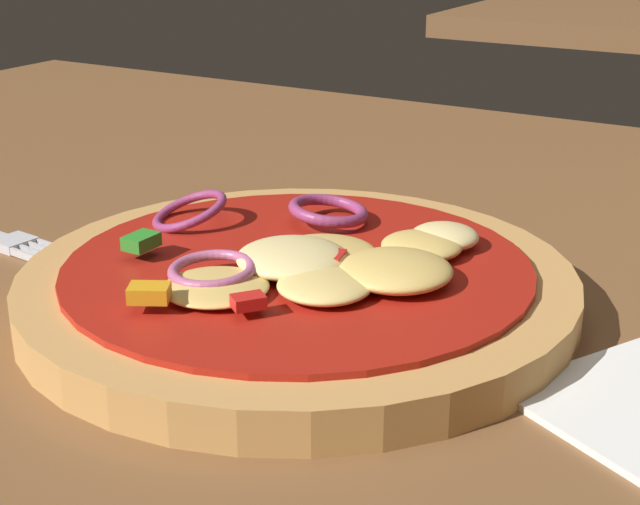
{
  "coord_description": "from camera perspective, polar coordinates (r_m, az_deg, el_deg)",
  "views": [
    {
      "loc": [
        0.2,
        -0.3,
        0.21
      ],
      "look_at": [
        -0.01,
        0.06,
        0.05
      ],
      "focal_mm": 53.74,
      "sensor_mm": 36.0,
      "label": 1
    }
  ],
  "objects": [
    {
      "name": "pizza",
      "position": [
        0.43,
        -1.17,
        -1.83
      ],
      "size": [
        0.25,
        0.25,
        0.04
      ],
      "color": "tan",
      "rests_on": "dining_table"
    },
    {
      "name": "dining_table",
      "position": [
        0.41,
        -2.52,
        -7.65
      ],
      "size": [
        1.21,
        0.95,
        0.03
      ],
      "color": "brown",
      "rests_on": "ground"
    }
  ]
}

